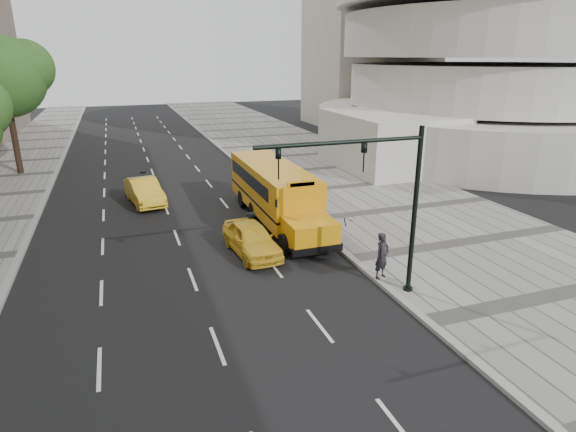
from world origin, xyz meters
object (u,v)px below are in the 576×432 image
object	(u,v)px
tree_c	(5,76)
school_bus	(274,189)
taxi_far	(145,191)
taxi_near	(251,239)
pedestrian	(382,256)
traffic_signal	(382,194)

from	to	relation	value
tree_c	school_bus	world-z (taller)	tree_c
taxi_far	school_bus	bearing A→B (deg)	-48.98
taxi_near	taxi_far	bearing A→B (deg)	107.48
pedestrian	traffic_signal	world-z (taller)	traffic_signal
traffic_signal	school_bus	bearing A→B (deg)	93.95
school_bus	taxi_far	xyz separation A→B (m)	(-6.57, 5.51, -1.00)
school_bus	traffic_signal	distance (m)	10.32
pedestrian	traffic_signal	bearing A→B (deg)	-149.31
school_bus	pedestrian	xyz separation A→B (m)	(1.67, -8.73, -0.66)
pedestrian	tree_c	bearing A→B (deg)	101.00
tree_c	taxi_near	xyz separation A→B (m)	(12.39, -20.68, -6.49)
taxi_far	pedestrian	bearing A→B (deg)	-68.94
school_bus	taxi_far	bearing A→B (deg)	139.98
tree_c	pedestrian	xyz separation A→B (m)	(16.56, -25.14, -6.12)
school_bus	taxi_near	xyz separation A→B (m)	(-2.50, -4.27, -1.03)
traffic_signal	taxi_far	bearing A→B (deg)	115.03
traffic_signal	taxi_near	bearing A→B (deg)	119.00
school_bus	traffic_signal	world-z (taller)	traffic_signal
taxi_near	traffic_signal	world-z (taller)	traffic_signal
school_bus	taxi_near	bearing A→B (deg)	-120.34
school_bus	taxi_far	world-z (taller)	school_bus
school_bus	pedestrian	size ratio (longest dim) A/B	6.05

